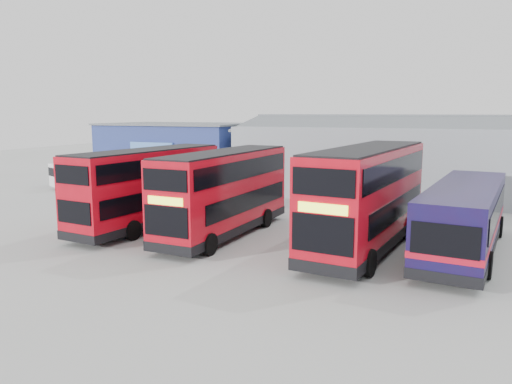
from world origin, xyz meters
name	(u,v)px	position (x,y,z in m)	size (l,w,h in m)	color
ground_plane	(236,251)	(0.00, 0.00, 0.00)	(120.00, 120.00, 0.00)	#9E9E99
office_block	(179,153)	(-14.00, 17.99, 2.58)	(12.30, 8.32, 5.12)	navy
maintenance_shed	(451,160)	(8.00, 20.00, 2.60)	(30.50, 12.00, 5.89)	gray
double_decker_left	(148,189)	(-6.24, 2.39, 2.07)	(3.35, 10.03, 4.16)	red
double_decker_centre	(225,194)	(-1.76, 2.46, 2.08)	(2.82, 9.99, 4.19)	red
double_decker_right	(367,199)	(5.19, 2.68, 2.27)	(3.68, 11.00, 4.57)	red
single_decker_blue	(464,220)	(9.19, 3.57, 1.50)	(3.65, 11.33, 3.02)	#110D3C
panel_van	(83,174)	(-19.40, 12.00, 1.16)	(3.64, 5.07, 2.07)	white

